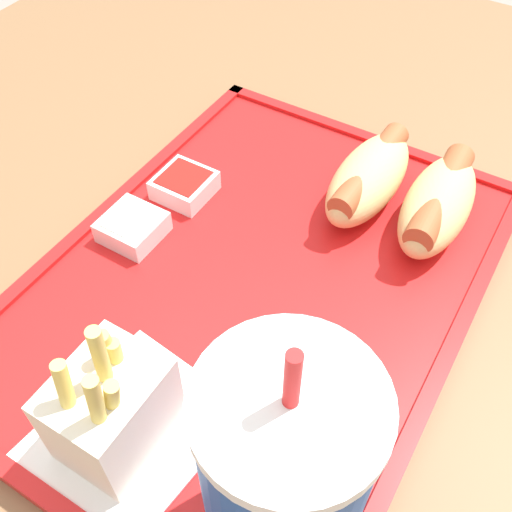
% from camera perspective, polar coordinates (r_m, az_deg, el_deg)
% --- Properties ---
extents(dining_table, '(1.21, 1.13, 0.75)m').
position_cam_1_polar(dining_table, '(0.81, 1.22, -20.86)').
color(dining_table, brown).
rests_on(dining_table, ground_plane).
extents(food_tray, '(0.44, 0.33, 0.01)m').
position_cam_1_polar(food_tray, '(0.49, -0.00, -2.67)').
color(food_tray, red).
rests_on(food_tray, dining_table).
extents(paper_napkin, '(0.13, 0.12, 0.00)m').
position_cam_1_polar(paper_napkin, '(0.42, -11.87, -16.15)').
color(paper_napkin, white).
rests_on(paper_napkin, food_tray).
extents(soda_cup, '(0.09, 0.09, 0.19)m').
position_cam_1_polar(soda_cup, '(0.32, 2.65, -20.09)').
color(soda_cup, '#194CA5').
rests_on(soda_cup, food_tray).
extents(hot_dog_far, '(0.13, 0.06, 0.05)m').
position_cam_1_polar(hot_dog_far, '(0.53, 16.95, 4.85)').
color(hot_dog_far, '#DBB270').
rests_on(hot_dog_far, food_tray).
extents(hot_dog_near, '(0.13, 0.06, 0.05)m').
position_cam_1_polar(hot_dog_near, '(0.54, 10.67, 7.40)').
color(hot_dog_near, '#DBB270').
rests_on(hot_dog_near, food_tray).
extents(fries_carton, '(0.07, 0.06, 0.12)m').
position_cam_1_polar(fries_carton, '(0.39, -13.59, -13.96)').
color(fries_carton, silver).
rests_on(fries_carton, food_tray).
extents(sauce_cup_mayo, '(0.05, 0.05, 0.02)m').
position_cam_1_polar(sauce_cup_mayo, '(0.52, -11.78, 2.67)').
color(sauce_cup_mayo, silver).
rests_on(sauce_cup_mayo, food_tray).
extents(sauce_cup_ketchup, '(0.05, 0.05, 0.02)m').
position_cam_1_polar(sauce_cup_ketchup, '(0.55, -6.83, 6.75)').
color(sauce_cup_ketchup, silver).
rests_on(sauce_cup_ketchup, food_tray).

